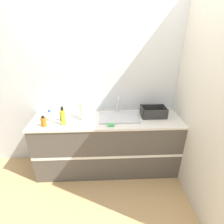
{
  "coord_description": "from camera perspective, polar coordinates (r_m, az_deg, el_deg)",
  "views": [
    {
      "loc": [
        -0.03,
        -1.93,
        2.06
      ],
      "look_at": [
        0.07,
        0.26,
        1.01
      ],
      "focal_mm": 28.0,
      "sensor_mm": 36.0,
      "label": 1
    }
  ],
  "objects": [
    {
      "name": "ground_plane",
      "position": [
        2.82,
        -1.21,
        -21.38
      ],
      "size": [
        12.0,
        12.0,
        0.0
      ],
      "primitive_type": "plane",
      "color": "tan"
    },
    {
      "name": "wall_back",
      "position": [
        2.65,
        -1.8,
        8.81
      ],
      "size": [
        4.52,
        0.06,
        2.6
      ],
      "color": "silver",
      "rests_on": "ground_plane"
    },
    {
      "name": "wall_right",
      "position": [
        2.6,
        23.29,
        6.4
      ],
      "size": [
        0.06,
        2.57,
        2.6
      ],
      "color": "beige",
      "rests_on": "ground_plane"
    },
    {
      "name": "counter_cabinet",
      "position": [
        2.74,
        -1.45,
        -10.52
      ],
      "size": [
        2.14,
        0.6,
        0.89
      ],
      "color": "#514C47",
      "rests_on": "ground_plane"
    },
    {
      "name": "sink",
      "position": [
        2.53,
        2.22,
        -1.47
      ],
      "size": [
        0.56,
        0.38,
        0.28
      ],
      "color": "silver",
      "rests_on": "counter_cabinet"
    },
    {
      "name": "paper_towel_roll",
      "position": [
        2.48,
        -9.04,
        0.71
      ],
      "size": [
        0.14,
        0.14,
        0.27
      ],
      "color": "#4C4C51",
      "rests_on": "counter_cabinet"
    },
    {
      "name": "dish_rack",
      "position": [
        2.63,
        13.35,
        -0.27
      ],
      "size": [
        0.36,
        0.23,
        0.14
      ],
      "color": "#2D2D2D",
      "rests_on": "counter_cabinet"
    },
    {
      "name": "bottle_green",
      "position": [
        2.52,
        -16.07,
        -1.33
      ],
      "size": [
        0.06,
        0.06,
        0.16
      ],
      "color": "#2D8C3D",
      "rests_on": "counter_cabinet"
    },
    {
      "name": "bottle_amber",
      "position": [
        2.46,
        -21.4,
        -2.96
      ],
      "size": [
        0.08,
        0.08,
        0.15
      ],
      "color": "#B26B19",
      "rests_on": "counter_cabinet"
    },
    {
      "name": "bottle_clear",
      "position": [
        2.57,
        -19.55,
        -1.23
      ],
      "size": [
        0.06,
        0.06,
        0.16
      ],
      "color": "silver",
      "rests_on": "counter_cabinet"
    },
    {
      "name": "bottle_yellow",
      "position": [
        2.39,
        -15.68,
        -1.6
      ],
      "size": [
        0.06,
        0.06,
        0.26
      ],
      "color": "yellow",
      "rests_on": "counter_cabinet"
    },
    {
      "name": "sponge",
      "position": [
        2.32,
        -0.38,
        -4.28
      ],
      "size": [
        0.09,
        0.06,
        0.02
      ],
      "color": "#4CB259",
      "rests_on": "counter_cabinet"
    }
  ]
}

